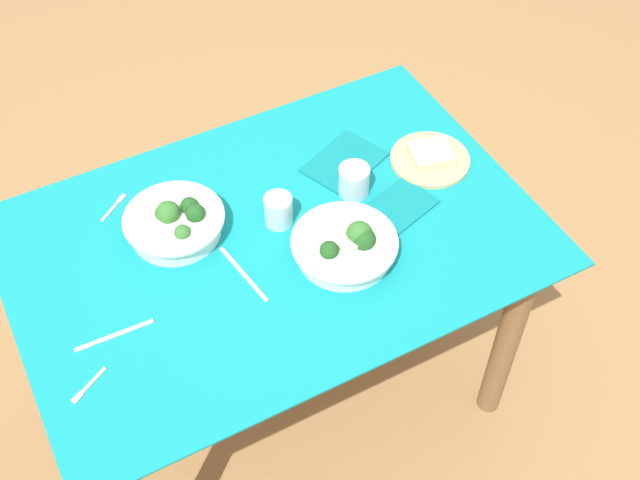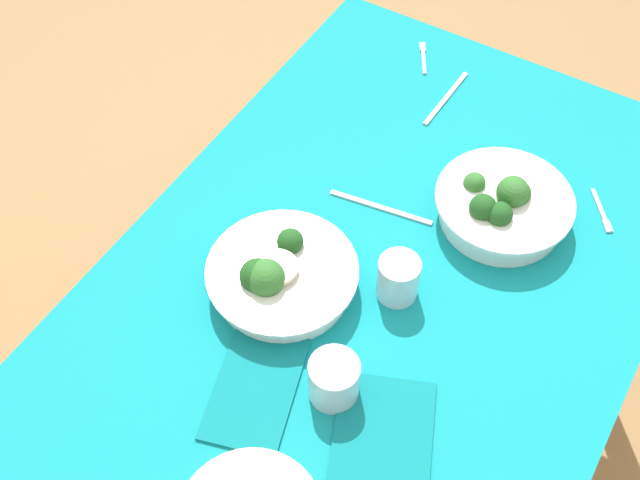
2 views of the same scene
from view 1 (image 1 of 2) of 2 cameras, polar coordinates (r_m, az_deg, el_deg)
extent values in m
plane|color=#9E7547|center=(2.63, -2.53, -10.61)|extent=(6.00, 6.00, 0.00)
cube|color=teal|center=(2.02, -3.25, 0.18)|extent=(1.31, 0.89, 0.01)
cube|color=brown|center=(2.03, -3.23, -0.10)|extent=(1.27, 0.87, 0.02)
cylinder|color=brown|center=(2.36, 13.19, -6.87)|extent=(0.07, 0.07, 0.73)
cylinder|color=brown|center=(2.47, -18.07, -4.98)|extent=(0.07, 0.07, 0.73)
cylinder|color=brown|center=(2.69, 4.49, 3.82)|extent=(0.07, 0.07, 0.73)
cylinder|color=white|center=(2.04, -10.25, 0.99)|extent=(0.23, 0.23, 0.05)
cylinder|color=white|center=(2.01, -10.37, 1.55)|extent=(0.25, 0.25, 0.01)
sphere|color=#1E511E|center=(2.02, -9.26, 2.39)|extent=(0.05, 0.05, 0.05)
sphere|color=#1E511E|center=(2.00, -8.86, 1.89)|extent=(0.05, 0.05, 0.05)
sphere|color=#286023|center=(2.01, -10.98, 1.88)|extent=(0.05, 0.05, 0.05)
sphere|color=#33702D|center=(2.01, -10.75, 1.94)|extent=(0.06, 0.06, 0.06)
sphere|color=#33702D|center=(1.97, -9.75, 0.53)|extent=(0.04, 0.04, 0.04)
cylinder|color=white|center=(1.96, 1.74, -0.63)|extent=(0.23, 0.23, 0.05)
cylinder|color=white|center=(1.94, 1.76, -0.12)|extent=(0.26, 0.26, 0.01)
sphere|color=#1E511E|center=(1.93, 3.11, 0.04)|extent=(0.06, 0.06, 0.06)
sphere|color=#1E511E|center=(1.90, 0.65, -0.73)|extent=(0.05, 0.05, 0.05)
sphere|color=#33702D|center=(1.93, 2.81, 0.43)|extent=(0.07, 0.07, 0.07)
cylinder|color=beige|center=(1.93, 2.03, 0.13)|extent=(0.07, 0.07, 0.01)
cylinder|color=#D6B27A|center=(2.22, 7.83, 5.69)|extent=(0.22, 0.22, 0.01)
cube|color=beige|center=(2.20, 7.88, 6.06)|extent=(0.13, 0.12, 0.03)
cylinder|color=silver|center=(2.09, 2.43, 4.25)|extent=(0.08, 0.08, 0.08)
cylinder|color=silver|center=(2.02, -2.98, 2.12)|extent=(0.07, 0.07, 0.08)
cube|color=#B7B7BC|center=(2.14, -14.69, 1.98)|extent=(0.07, 0.05, 0.00)
cube|color=#B7B7BC|center=(2.16, -13.92, 2.91)|extent=(0.03, 0.03, 0.00)
cube|color=#B7B7BC|center=(1.83, -15.78, -9.56)|extent=(0.07, 0.04, 0.00)
cube|color=#B7B7BC|center=(1.82, -16.86, -10.68)|extent=(0.03, 0.03, 0.00)
cube|color=#B7B7BC|center=(1.94, -5.48, -2.41)|extent=(0.04, 0.20, 0.00)
cube|color=#B7B7BC|center=(1.89, -14.40, -6.59)|extent=(0.19, 0.02, 0.00)
cube|color=#0F777D|center=(2.20, 1.75, 5.56)|extent=(0.25, 0.22, 0.01)
cube|color=#0F777D|center=(2.08, 5.34, 2.16)|extent=(0.24, 0.18, 0.01)
camera|label=2|loc=(2.05, 15.00, 38.81)|focal=45.97mm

